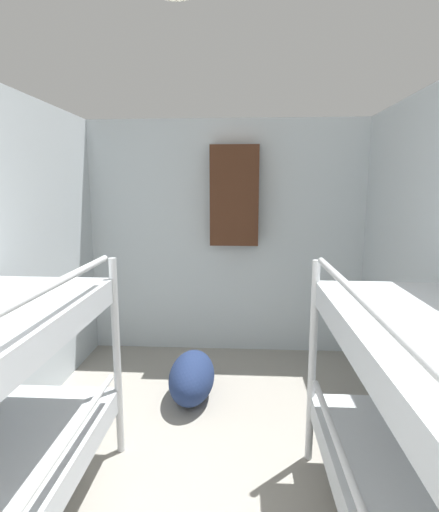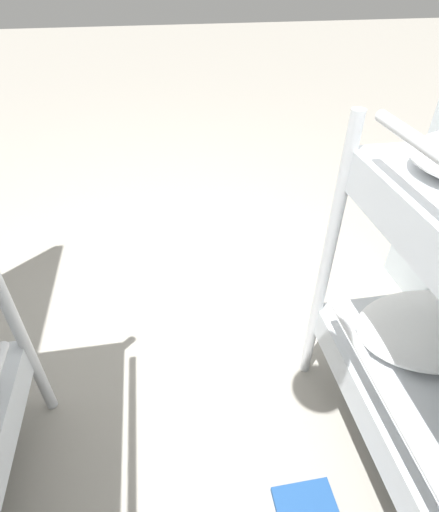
% 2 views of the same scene
% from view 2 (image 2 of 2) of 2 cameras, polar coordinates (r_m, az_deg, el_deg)
% --- Properties ---
extents(ground_plane, '(20.00, 20.00, 0.00)m').
position_cam_2_polar(ground_plane, '(2.28, -6.54, -6.08)').
color(ground_plane, gray).
extents(floor_book, '(0.21, 0.15, 0.02)m').
position_cam_2_polar(floor_book, '(1.69, 12.21, -31.50)').
color(floor_book, navy).
rests_on(floor_book, ground_plane).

